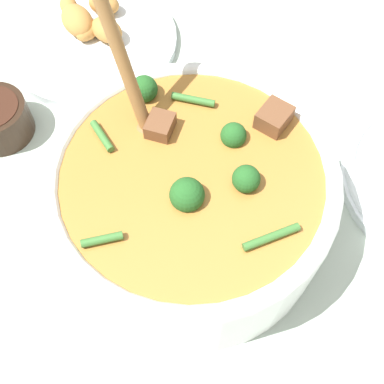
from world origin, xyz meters
The scene contains 3 objects.
ground_plane centered at (0.00, 0.00, 0.00)m, with size 4.00×4.00×0.00m, color #ADBCAD.
stew_bowl centered at (0.00, 0.00, 0.06)m, with size 0.27×0.27×0.32m.
food_plate centered at (-0.09, 0.30, 0.01)m, with size 0.23×0.23×0.05m.
Camera 1 is at (-0.04, -0.22, 0.47)m, focal length 45.00 mm.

